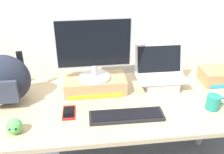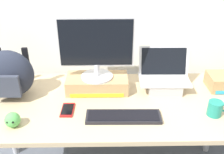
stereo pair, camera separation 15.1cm
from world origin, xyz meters
TOP-DOWN VIEW (x-y plane):
  - desk at (0.00, 0.00)m, footprint 1.79×0.76m
  - toner_box_yellow at (-0.10, 0.15)m, footprint 0.41×0.21m
  - desktop_monitor at (-0.10, 0.15)m, footprint 0.49×0.21m
  - open_laptop at (0.36, 0.15)m, footprint 0.34×0.22m
  - external_keyboard at (0.06, -0.18)m, footprint 0.44×0.13m
  - messenger_backpack at (-0.66, 0.09)m, footprint 0.32×0.24m
  - coffee_mug at (0.61, -0.15)m, footprint 0.13×0.09m
  - cell_phone at (-0.27, -0.09)m, footprint 0.08×0.14m
  - plush_toy at (-0.56, -0.24)m, footprint 0.09×0.09m

SIDE VIEW (x-z plane):
  - desk at x=0.00m, z-range 0.30..1.04m
  - cell_phone at x=-0.27m, z-range 0.74..0.75m
  - external_keyboard at x=0.06m, z-range 0.74..0.76m
  - plush_toy at x=-0.56m, z-range 0.74..0.82m
  - coffee_mug at x=0.61m, z-range 0.74..0.83m
  - toner_box_yellow at x=-0.10m, z-range 0.74..0.84m
  - open_laptop at x=0.36m, z-range 0.66..0.94m
  - messenger_backpack at x=-0.66m, z-range 0.74..1.06m
  - desktop_monitor at x=-0.10m, z-range 0.84..1.25m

